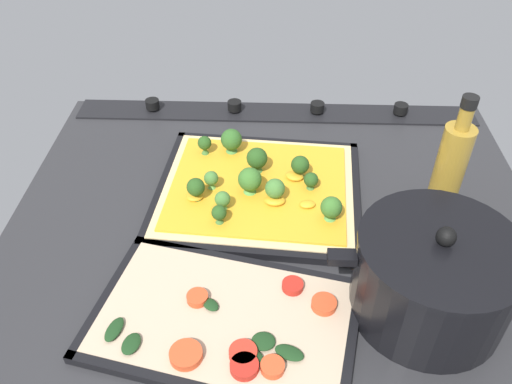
{
  "coord_description": "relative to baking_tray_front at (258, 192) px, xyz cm",
  "views": [
    {
      "loc": [
        0.75,
        59.7,
        56.9
      ],
      "look_at": [
        2.92,
        -1.46,
        5.03
      ],
      "focal_mm": 36.7,
      "sensor_mm": 36.0,
      "label": 1
    }
  ],
  "objects": [
    {
      "name": "ground_plane",
      "position": [
        -2.76,
        6.91,
        -1.86
      ],
      "size": [
        83.95,
        71.86,
        3.0
      ],
      "primitive_type": "cube",
      "color": "#28282B"
    },
    {
      "name": "stove_control_panel",
      "position": [
        -2.76,
        -25.52,
        0.18
      ],
      "size": [
        80.59,
        7.0,
        2.6
      ],
      "color": "black",
      "rests_on": "ground_plane"
    },
    {
      "name": "baking_tray_front",
      "position": [
        0.0,
        0.0,
        0.0
      ],
      "size": [
        35.74,
        32.14,
        1.3
      ],
      "color": "black",
      "rests_on": "ground_plane"
    },
    {
      "name": "broccoli_pizza",
      "position": [
        0.12,
        0.02,
        1.58
      ],
      "size": [
        33.16,
        29.57,
        5.94
      ],
      "color": "#D3B77F",
      "rests_on": "baking_tray_front"
    },
    {
      "name": "baking_tray_back",
      "position": [
        3.57,
        25.89,
        0.02
      ],
      "size": [
        37.63,
        28.09,
        1.3
      ],
      "color": "black",
      "rests_on": "ground_plane"
    },
    {
      "name": "veggie_pizza_back",
      "position": [
        3.22,
        26.4,
        0.73
      ],
      "size": [
        34.77,
        25.22,
        1.9
      ],
      "color": "tan",
      "rests_on": "baking_tray_back"
    },
    {
      "name": "cooking_pot",
      "position": [
        -22.79,
        22.52,
        5.74
      ],
      "size": [
        27.13,
        20.33,
        14.52
      ],
      "color": "black",
      "rests_on": "ground_plane"
    },
    {
      "name": "oil_bottle",
      "position": [
        -28.69,
        3.96,
        8.47
      ],
      "size": [
        4.55,
        4.55,
        21.4
      ],
      "color": "olive",
      "rests_on": "ground_plane"
    }
  ]
}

